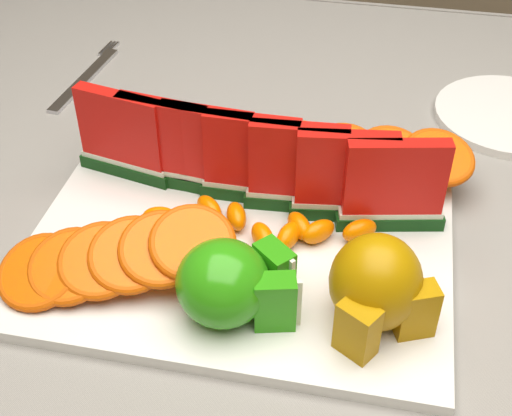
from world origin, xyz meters
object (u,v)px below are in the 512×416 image
object	(u,v)px
apple_cluster	(232,284)
side_plate	(509,115)
pear_cluster	(377,287)
platter	(240,246)
fork	(87,76)

from	to	relation	value
apple_cluster	side_plate	xyz separation A→B (m)	(0.26, 0.38, -0.04)
pear_cluster	side_plate	size ratio (longest dim) A/B	0.44
platter	fork	xyz separation A→B (m)	(-0.27, 0.29, -0.00)
apple_cluster	fork	bearing A→B (deg)	127.20
platter	side_plate	bearing A→B (deg)	47.50
pear_cluster	side_plate	xyz separation A→B (m)	(0.14, 0.37, -0.05)
pear_cluster	fork	size ratio (longest dim) A/B	0.53
apple_cluster	fork	xyz separation A→B (m)	(-0.28, 0.38, -0.04)
apple_cluster	pear_cluster	size ratio (longest dim) A/B	1.10
platter	apple_cluster	world-z (taller)	apple_cluster
platter	pear_cluster	xyz separation A→B (m)	(0.13, -0.07, 0.04)
platter	side_plate	distance (m)	0.40
pear_cluster	fork	bearing A→B (deg)	138.25
side_plate	apple_cluster	bearing A→B (deg)	-124.02
pear_cluster	side_plate	distance (m)	0.40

